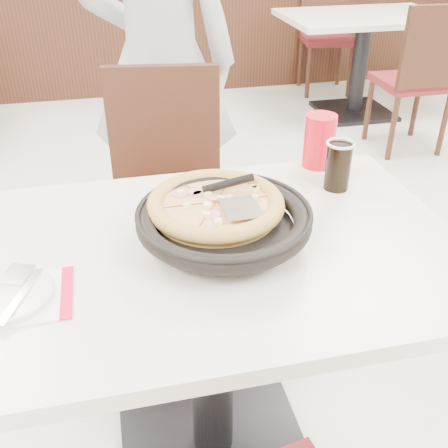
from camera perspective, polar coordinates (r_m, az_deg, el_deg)
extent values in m
plane|color=beige|center=(1.84, -0.02, -19.97)|extent=(7.00, 7.00, 0.00)
cube|color=black|center=(4.69, -10.18, 20.11)|extent=(5.90, 0.03, 1.10)
cylinder|color=black|center=(1.28, -2.11, -0.11)|extent=(0.15, 0.15, 0.04)
cylinder|color=black|center=(1.22, 0.00, -0.32)|extent=(0.37, 0.37, 0.01)
cylinder|color=tan|center=(1.26, -0.91, 1.55)|extent=(0.33, 0.33, 0.02)
cube|color=silver|center=(1.20, 1.85, 1.78)|extent=(0.09, 0.11, 0.00)
cube|color=white|center=(1.15, -20.45, -7.49)|extent=(0.18, 0.18, 0.00)
cylinder|color=white|center=(1.15, -22.55, -7.28)|extent=(0.20, 0.20, 0.01)
cube|color=silver|center=(1.13, -21.24, -7.28)|extent=(0.08, 0.17, 0.00)
cylinder|color=black|center=(1.49, 12.30, 6.08)|extent=(0.08, 0.08, 0.13)
cylinder|color=red|center=(1.61, 10.34, 8.90)|extent=(0.11, 0.11, 0.16)
imported|color=#A1A1A6|center=(2.27, -6.97, 16.96)|extent=(0.72, 0.55, 1.75)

